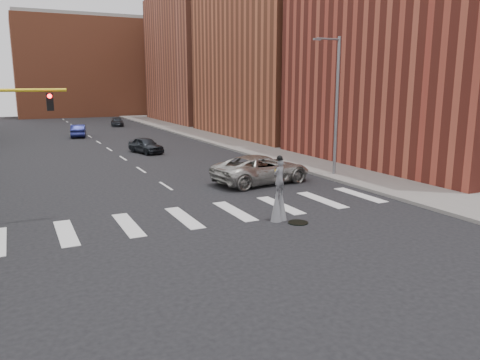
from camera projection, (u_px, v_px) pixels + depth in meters
ground_plane at (218, 220)px, 21.23m from camera, size 160.00×160.00×0.00m
sidewalk_right at (233, 142)px, 48.58m from camera, size 5.00×90.00×0.18m
manhole at (298, 223)px, 20.74m from camera, size 0.90×0.90×0.04m
building_near at (441, 17)px, 35.47m from camera, size 16.00×20.00×22.00m
building_mid at (289, 32)px, 54.65m from camera, size 16.00×22.00×24.00m
building_far at (211, 59)px, 76.20m from camera, size 16.00×22.00×20.00m
building_backdrop at (87, 68)px, 90.69m from camera, size 26.00×14.00×18.00m
streetlight at (336, 102)px, 30.19m from camera, size 2.05×0.20×9.00m
stilt_performer at (279, 196)px, 20.91m from camera, size 0.82×0.62×2.98m
suv_crossing at (262, 169)px, 28.97m from camera, size 6.65×3.73×1.76m
car_near at (146, 145)px, 41.59m from camera, size 2.67×4.39×1.40m
car_mid at (78, 131)px, 54.19m from camera, size 2.25×4.60×1.45m
car_far at (117, 122)px, 68.23m from camera, size 2.16×4.22×1.17m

